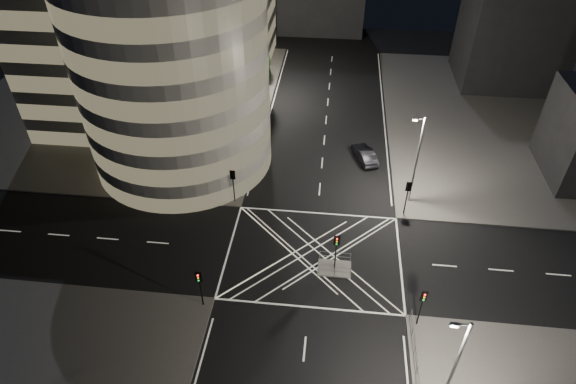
# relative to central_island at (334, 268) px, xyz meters

# --- Properties ---
(ground) EXTENTS (120.00, 120.00, 0.00)m
(ground) POSITION_rel_central_island_xyz_m (-2.00, 1.50, -0.07)
(ground) COLOR black
(ground) RESTS_ON ground
(sidewalk_far_left) EXTENTS (42.00, 42.00, 0.15)m
(sidewalk_far_left) POSITION_rel_central_island_xyz_m (-31.00, 28.50, 0.00)
(sidewalk_far_left) COLOR #534F4D
(sidewalk_far_left) RESTS_ON ground
(sidewalk_far_right) EXTENTS (42.00, 42.00, 0.15)m
(sidewalk_far_right) POSITION_rel_central_island_xyz_m (27.00, 28.50, 0.00)
(sidewalk_far_right) COLOR #534F4D
(sidewalk_far_right) RESTS_ON ground
(central_island) EXTENTS (3.00, 2.00, 0.15)m
(central_island) POSITION_rel_central_island_xyz_m (0.00, 0.00, 0.00)
(central_island) COLOR slate
(central_island) RESTS_ON ground
(office_tower_curved) EXTENTS (30.00, 29.00, 27.20)m
(office_tower_curved) POSITION_rel_central_island_xyz_m (-22.74, 20.24, 12.58)
(office_tower_curved) COLOR #9C9A93
(office_tower_curved) RESTS_ON sidewalk_far_left
(building_right_far) EXTENTS (14.00, 12.00, 15.00)m
(building_right_far) POSITION_rel_central_island_xyz_m (24.00, 41.50, 7.58)
(building_right_far) COLOR black
(building_right_far) RESTS_ON sidewalk_far_right
(tree_a) EXTENTS (4.39, 4.39, 7.10)m
(tree_a) POSITION_rel_central_island_xyz_m (-12.50, 10.50, 4.64)
(tree_a) COLOR black
(tree_a) RESTS_ON sidewalk_far_left
(tree_b) EXTENTS (4.50, 4.50, 7.18)m
(tree_b) POSITION_rel_central_island_xyz_m (-12.50, 16.50, 4.65)
(tree_b) COLOR black
(tree_b) RESTS_ON sidewalk_far_left
(tree_c) EXTENTS (4.28, 4.28, 6.56)m
(tree_c) POSITION_rel_central_island_xyz_m (-12.50, 22.50, 4.17)
(tree_c) COLOR black
(tree_c) RESTS_ON sidewalk_far_left
(tree_d) EXTENTS (5.72, 5.72, 8.17)m
(tree_d) POSITION_rel_central_island_xyz_m (-12.50, 28.50, 4.95)
(tree_d) COLOR black
(tree_d) RESTS_ON sidewalk_far_left
(tree_e) EXTENTS (3.93, 3.93, 6.43)m
(tree_e) POSITION_rel_central_island_xyz_m (-12.50, 34.50, 4.23)
(tree_e) COLOR black
(tree_e) RESTS_ON sidewalk_far_left
(traffic_signal_fl) EXTENTS (0.55, 0.22, 4.00)m
(traffic_signal_fl) POSITION_rel_central_island_xyz_m (-10.80, 8.30, 2.84)
(traffic_signal_fl) COLOR black
(traffic_signal_fl) RESTS_ON sidewalk_far_left
(traffic_signal_nl) EXTENTS (0.55, 0.22, 4.00)m
(traffic_signal_nl) POSITION_rel_central_island_xyz_m (-10.80, -5.30, 2.84)
(traffic_signal_nl) COLOR black
(traffic_signal_nl) RESTS_ON sidewalk_near_left
(traffic_signal_fr) EXTENTS (0.55, 0.22, 4.00)m
(traffic_signal_fr) POSITION_rel_central_island_xyz_m (6.80, 8.30, 2.84)
(traffic_signal_fr) COLOR black
(traffic_signal_fr) RESTS_ON sidewalk_far_right
(traffic_signal_nr) EXTENTS (0.55, 0.22, 4.00)m
(traffic_signal_nr) POSITION_rel_central_island_xyz_m (6.80, -5.30, 2.84)
(traffic_signal_nr) COLOR black
(traffic_signal_nr) RESTS_ON sidewalk_near_right
(traffic_signal_island) EXTENTS (0.55, 0.22, 4.00)m
(traffic_signal_island) POSITION_rel_central_island_xyz_m (0.00, 0.00, 2.84)
(traffic_signal_island) COLOR black
(traffic_signal_island) RESTS_ON central_island
(street_lamp_left_near) EXTENTS (1.25, 0.25, 10.00)m
(street_lamp_left_near) POSITION_rel_central_island_xyz_m (-11.44, 13.50, 5.47)
(street_lamp_left_near) COLOR slate
(street_lamp_left_near) RESTS_ON sidewalk_far_left
(street_lamp_left_far) EXTENTS (1.25, 0.25, 10.00)m
(street_lamp_left_far) POSITION_rel_central_island_xyz_m (-11.44, 31.50, 5.47)
(street_lamp_left_far) COLOR slate
(street_lamp_left_far) RESTS_ON sidewalk_far_left
(street_lamp_right_far) EXTENTS (1.25, 0.25, 10.00)m
(street_lamp_right_far) POSITION_rel_central_island_xyz_m (7.44, 10.50, 5.47)
(street_lamp_right_far) COLOR slate
(street_lamp_right_far) RESTS_ON sidewalk_far_right
(street_lamp_right_near) EXTENTS (1.25, 0.25, 10.00)m
(street_lamp_right_near) POSITION_rel_central_island_xyz_m (7.44, -12.50, 5.47)
(street_lamp_right_near) COLOR slate
(street_lamp_right_near) RESTS_ON sidewalk_near_right
(railing_near_right) EXTENTS (0.06, 11.70, 1.10)m
(railing_near_right) POSITION_rel_central_island_xyz_m (6.30, -10.65, 0.62)
(railing_near_right) COLOR slate
(railing_near_right) RESTS_ON sidewalk_near_right
(railing_island_south) EXTENTS (2.80, 0.06, 1.10)m
(railing_island_south) POSITION_rel_central_island_xyz_m (0.00, -0.90, 0.62)
(railing_island_south) COLOR slate
(railing_island_south) RESTS_ON central_island
(railing_island_north) EXTENTS (2.80, 0.06, 1.10)m
(railing_island_north) POSITION_rel_central_island_xyz_m (0.00, 0.90, 0.62)
(railing_island_north) COLOR slate
(railing_island_north) RESTS_ON central_island
(sedan) EXTENTS (3.27, 5.14, 1.60)m
(sedan) POSITION_rel_central_island_xyz_m (2.91, 17.60, 0.72)
(sedan) COLOR black
(sedan) RESTS_ON ground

